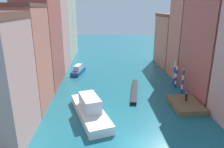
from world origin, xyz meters
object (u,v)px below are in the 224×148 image
Objects in this scene: waterfront_dock at (185,104)px; vaporetto_white at (90,109)px; person_on_dock at (186,97)px; mooring_pole_0 at (183,81)px; motorboat_0 at (78,70)px; mooring_pole_1 at (176,76)px; gondola_black at (134,91)px; mooring_pole_2 at (175,72)px.

vaporetto_white is at bearing -171.73° from waterfront_dock.
mooring_pole_0 is (1.15, 4.71, 0.94)m from person_on_dock.
mooring_pole_1 is at bearing -27.53° from motorboat_0.
vaporetto_white is (-15.78, -10.30, -1.28)m from mooring_pole_1.
gondola_black is (-6.97, 6.28, -0.13)m from waterfront_dock.
waterfront_dock is 25.90m from motorboat_0.
waterfront_dock is 9.38m from gondola_black.
vaporetto_white is 20.80m from motorboat_0.
vaporetto_white is (-14.57, -2.12, 0.65)m from waterfront_dock.
waterfront_dock is 1.37× the size of mooring_pole_1.
vaporetto_white is 11.34m from gondola_black.
waterfront_dock is 1.24× the size of mooring_pole_2.
mooring_pole_2 is (1.58, 10.18, 2.16)m from waterfront_dock.
waterfront_dock is at bearing -45.11° from motorboat_0.
mooring_pole_2 reaches higher than vaporetto_white.
gondola_black is (-8.28, 1.17, -2.15)m from mooring_pole_0.
waterfront_dock is at bearing -112.59° from person_on_dock.
gondola_black is at bearing -166.88° from mooring_pole_1.
gondola_black is at bearing 47.87° from vaporetto_white.
person_on_dock reaches higher than motorboat_0.
vaporetto_white is (-16.15, -12.30, -1.52)m from mooring_pole_2.
waterfront_dock is at bearing -98.85° from mooring_pole_2.
motorboat_0 is (-18.44, 17.95, -0.72)m from person_on_dock.
mooring_pole_2 reaches higher than person_on_dock.
mooring_pole_0 reaches higher than person_on_dock.
motorboat_0 is at bearing 152.47° from mooring_pole_1.
vaporetto_white is at bearing -79.72° from motorboat_0.
mooring_pole_2 is (1.42, 9.79, 1.09)m from person_on_dock.
mooring_pole_1 is at bearing 91.77° from mooring_pole_0.
mooring_pole_0 reaches higher than gondola_black.
person_on_dock is 25.75m from motorboat_0.
person_on_dock is at bearing 67.41° from waterfront_dock.
mooring_pole_0 reaches higher than vaporetto_white.
waterfront_dock is 1.05× the size of motorboat_0.
person_on_dock reaches higher than gondola_black.
mooring_pole_1 is 18.89m from vaporetto_white.
mooring_pole_2 is 20.36m from vaporetto_white.
person_on_dock is 0.13× the size of vaporetto_white.
motorboat_0 is at bearing 135.77° from person_on_dock.
mooring_pole_0 is 5.09m from mooring_pole_2.
motorboat_0 is (-19.86, 8.16, -1.81)m from mooring_pole_2.
person_on_dock is at bearing -39.50° from gondola_black.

